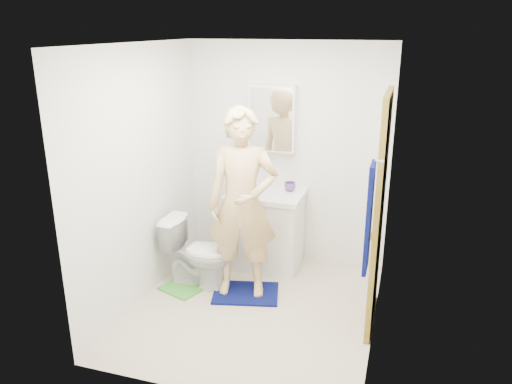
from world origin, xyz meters
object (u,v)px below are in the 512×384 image
toilet (198,253)px  soap_dispenser (238,184)px  medicine_cabinet (272,119)px  man (242,204)px  vanity_cabinet (266,231)px  toothbrush_cup (290,187)px  towel (369,218)px

toilet → soap_dispenser: size_ratio=4.03×
medicine_cabinet → soap_dispenser: bearing=-133.9°
toilet → man: (0.49, -0.03, 0.58)m
vanity_cabinet → toothbrush_cup: (0.23, 0.12, 0.50)m
towel → soap_dispenser: towel is taller
medicine_cabinet → soap_dispenser: size_ratio=3.96×
medicine_cabinet → man: bearing=-92.6°
medicine_cabinet → man: medicine_cabinet is taller
towel → soap_dispenser: size_ratio=4.53×
vanity_cabinet → toothbrush_cup: 0.56m
toothbrush_cup → man: 0.83m
towel → toilet: bearing=153.4°
towel → toothbrush_cup: size_ratio=6.59×
soap_dispenser → toothbrush_cup: (0.52, 0.20, -0.04)m
towel → toothbrush_cup: 1.90m
towel → toilet: (-1.71, 0.85, -0.89)m
medicine_cabinet → toothbrush_cup: bearing=-24.6°
toilet → toothbrush_cup: toothbrush_cup is taller
toilet → soap_dispenser: 0.84m
toilet → man: bearing=-92.4°
medicine_cabinet → toothbrush_cup: medicine_cabinet is taller
toilet → soap_dispenser: bearing=-21.4°
soap_dispenser → toilet: bearing=-113.0°
medicine_cabinet → towel: (1.18, -1.71, -0.35)m
vanity_cabinet → medicine_cabinet: (0.00, 0.22, 1.20)m
soap_dispenser → vanity_cabinet: bearing=15.1°
towel → medicine_cabinet: bearing=124.6°
medicine_cabinet → vanity_cabinet: bearing=-90.0°
towel → soap_dispenser: 2.06m
vanity_cabinet → man: 0.86m
vanity_cabinet → medicine_cabinet: 1.22m
toilet → soap_dispenser: (0.23, 0.55, 0.58)m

